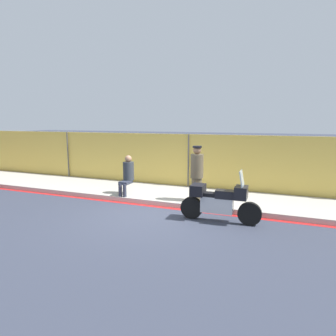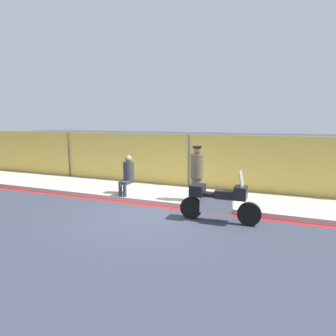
{
  "view_description": "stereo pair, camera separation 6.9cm",
  "coord_description": "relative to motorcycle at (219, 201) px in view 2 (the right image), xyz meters",
  "views": [
    {
      "loc": [
        3.55,
        -7.68,
        2.75
      ],
      "look_at": [
        -0.12,
        1.54,
        1.16
      ],
      "focal_mm": 32.0,
      "sensor_mm": 36.0,
      "label": 1
    },
    {
      "loc": [
        3.61,
        -7.66,
        2.75
      ],
      "look_at": [
        -0.12,
        1.54,
        1.16
      ],
      "focal_mm": 32.0,
      "sensor_mm": 36.0,
      "label": 2
    }
  ],
  "objects": [
    {
      "name": "ground_plane",
      "position": [
        -1.92,
        -0.16,
        -0.58
      ],
      "size": [
        120.0,
        120.0,
        0.0
      ],
      "primitive_type": "plane",
      "color": "#333847"
    },
    {
      "name": "sidewalk",
      "position": [
        -1.92,
        2.0,
        -0.5
      ],
      "size": [
        43.42,
        2.48,
        0.16
      ],
      "color": "#ADA89E",
      "rests_on": "ground_plane"
    },
    {
      "name": "curb_paint_stripe",
      "position": [
        -1.92,
        0.67,
        -0.58
      ],
      "size": [
        43.42,
        0.18,
        0.01
      ],
      "color": "red",
      "rests_on": "ground_plane"
    },
    {
      "name": "storefront_fence",
      "position": [
        -1.92,
        3.32,
        0.52
      ],
      "size": [
        41.25,
        0.17,
        2.22
      ],
      "color": "gold",
      "rests_on": "ground_plane"
    },
    {
      "name": "motorcycle",
      "position": [
        0.0,
        0.0,
        0.0
      ],
      "size": [
        2.21,
        0.52,
        1.45
      ],
      "rotation": [
        0.0,
        0.0,
        0.02
      ],
      "color": "black",
      "rests_on": "ground_plane"
    },
    {
      "name": "officer_standing",
      "position": [
        -1.01,
        1.27,
        0.49
      ],
      "size": [
        0.41,
        0.41,
        1.79
      ],
      "color": "brown",
      "rests_on": "sidewalk"
    },
    {
      "name": "person_seated_on_curb",
      "position": [
        -3.52,
        1.25,
        0.34
      ],
      "size": [
        0.39,
        0.71,
        1.38
      ],
      "color": "#2D3342",
      "rests_on": "sidewalk"
    }
  ]
}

